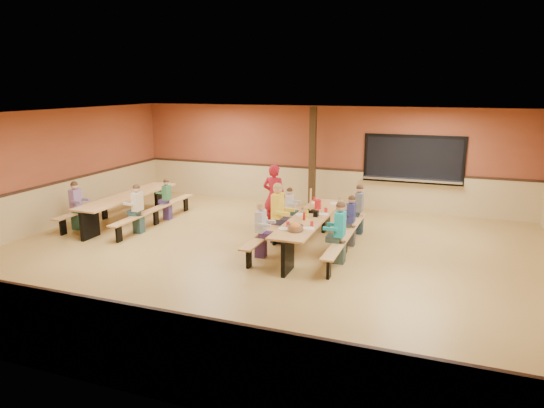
% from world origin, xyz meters
% --- Properties ---
extents(ground, '(12.00, 12.00, 0.00)m').
position_xyz_m(ground, '(0.00, 0.00, 0.00)').
color(ground, olive).
rests_on(ground, ground).
extents(room_envelope, '(12.04, 10.04, 3.02)m').
position_xyz_m(room_envelope, '(0.00, 0.00, 0.69)').
color(room_envelope, brown).
rests_on(room_envelope, ground).
extents(kitchen_pass_through, '(2.78, 0.28, 1.38)m').
position_xyz_m(kitchen_pass_through, '(2.60, 4.96, 1.49)').
color(kitchen_pass_through, black).
rests_on(kitchen_pass_through, ground).
extents(structural_post, '(0.18, 0.18, 3.00)m').
position_xyz_m(structural_post, '(-0.20, 4.40, 1.50)').
color(structural_post, black).
rests_on(structural_post, ground).
extents(cafeteria_table_main, '(1.91, 3.70, 0.74)m').
position_xyz_m(cafeteria_table_main, '(0.74, 0.85, 0.53)').
color(cafeteria_table_main, '#BD874B').
rests_on(cafeteria_table_main, ground).
extents(cafeteria_table_second, '(1.91, 3.70, 0.74)m').
position_xyz_m(cafeteria_table_second, '(-4.41, 1.32, 0.53)').
color(cafeteria_table_second, '#BD874B').
rests_on(cafeteria_table_second, ground).
extents(seated_child_white_left, '(0.36, 0.29, 1.19)m').
position_xyz_m(seated_child_white_left, '(-0.09, -0.04, 0.60)').
color(seated_child_white_left, silver).
rests_on(seated_child_white_left, ground).
extents(seated_adult_yellow, '(0.46, 0.37, 1.39)m').
position_xyz_m(seated_adult_yellow, '(-0.09, 1.03, 0.70)').
color(seated_adult_yellow, yellow).
rests_on(seated_adult_yellow, ground).
extents(seated_child_grey_left, '(0.32, 0.26, 1.11)m').
position_xyz_m(seated_child_grey_left, '(-0.09, 1.92, 0.56)').
color(seated_child_grey_left, silver).
rests_on(seated_child_grey_left, ground).
extents(seated_child_teal_right, '(0.40, 0.33, 1.28)m').
position_xyz_m(seated_child_teal_right, '(1.56, 0.19, 0.64)').
color(seated_child_teal_right, teal).
rests_on(seated_child_teal_right, ground).
extents(seated_child_navy_right, '(0.35, 0.28, 1.16)m').
position_xyz_m(seated_child_navy_right, '(1.56, 1.38, 0.58)').
color(seated_child_navy_right, navy).
rests_on(seated_child_navy_right, ground).
extents(seated_child_char_right, '(0.37, 0.30, 1.22)m').
position_xyz_m(seated_child_char_right, '(1.56, 2.38, 0.61)').
color(seated_child_char_right, '#585A63').
rests_on(seated_child_char_right, ground).
extents(seated_child_purple_sec, '(0.38, 0.31, 1.22)m').
position_xyz_m(seated_child_purple_sec, '(-5.24, 0.28, 0.61)').
color(seated_child_purple_sec, slate).
rests_on(seated_child_purple_sec, ground).
extents(seated_child_green_sec, '(0.32, 0.26, 1.11)m').
position_xyz_m(seated_child_green_sec, '(-3.59, 1.88, 0.55)').
color(seated_child_green_sec, '#37744A').
rests_on(seated_child_green_sec, ground).
extents(seated_child_tan_sec, '(0.37, 0.30, 1.21)m').
position_xyz_m(seated_child_tan_sec, '(-3.59, 0.55, 0.61)').
color(seated_child_tan_sec, beige).
rests_on(seated_child_tan_sec, ground).
extents(standing_woman, '(0.61, 0.41, 1.65)m').
position_xyz_m(standing_woman, '(-0.58, 2.15, 0.83)').
color(standing_woman, '#A71323').
rests_on(standing_woman, ground).
extents(punch_pitcher, '(0.16, 0.16, 0.22)m').
position_xyz_m(punch_pitcher, '(0.72, 1.61, 0.85)').
color(punch_pitcher, red).
rests_on(punch_pitcher, cafeteria_table_main).
extents(chip_bowl, '(0.32, 0.32, 0.15)m').
position_xyz_m(chip_bowl, '(0.76, -0.30, 0.81)').
color(chip_bowl, orange).
rests_on(chip_bowl, cafeteria_table_main).
extents(napkin_dispenser, '(0.10, 0.14, 0.13)m').
position_xyz_m(napkin_dispenser, '(0.86, 0.92, 0.80)').
color(napkin_dispenser, black).
rests_on(napkin_dispenser, cafeteria_table_main).
extents(condiment_mustard, '(0.06, 0.06, 0.17)m').
position_xyz_m(condiment_mustard, '(0.70, 0.77, 0.82)').
color(condiment_mustard, yellow).
rests_on(condiment_mustard, cafeteria_table_main).
extents(condiment_ketchup, '(0.06, 0.06, 0.17)m').
position_xyz_m(condiment_ketchup, '(0.69, 0.54, 0.82)').
color(condiment_ketchup, '#B2140F').
rests_on(condiment_ketchup, cafeteria_table_main).
extents(table_paddle, '(0.16, 0.16, 0.56)m').
position_xyz_m(table_paddle, '(0.65, 1.22, 0.88)').
color(table_paddle, black).
rests_on(table_paddle, cafeteria_table_main).
extents(place_settings, '(0.65, 3.30, 0.11)m').
position_xyz_m(place_settings, '(0.74, 0.85, 0.80)').
color(place_settings, beige).
rests_on(place_settings, cafeteria_table_main).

